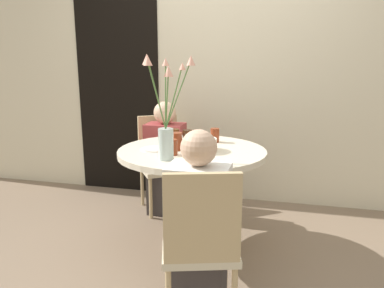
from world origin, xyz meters
TOP-DOWN VIEW (x-y plane):
  - ground_plane at (0.00, 0.00)m, footprint 16.00×16.00m
  - wall_back at (0.00, 1.12)m, footprint 8.00×0.05m
  - doorway_panel at (-1.07, 1.09)m, footprint 0.90×0.01m
  - dining_table at (0.00, 0.00)m, footprint 1.08×1.08m
  - chair_near_front at (-0.48, 0.71)m, footprint 0.56×0.56m
  - chair_far_back at (0.25, -0.82)m, footprint 0.50×0.50m
  - birthday_cake at (0.07, -0.02)m, footprint 0.23×0.23m
  - flower_vase at (-0.09, -0.33)m, footprint 0.30×0.29m
  - side_plate at (-0.26, -0.07)m, footprint 0.20×0.20m
  - drink_glass_0 at (-0.09, -0.19)m, footprint 0.06×0.06m
  - drink_glass_1 at (-0.08, 0.17)m, footprint 0.07×0.07m
  - drink_glass_2 at (-0.10, -0.05)m, footprint 0.08×0.08m
  - drink_glass_3 at (0.12, 0.28)m, footprint 0.07×0.07m
  - drink_glass_4 at (-0.17, 0.15)m, footprint 0.06×0.06m
  - person_woman at (-0.39, 0.58)m, footprint 0.34×0.24m
  - person_boy at (0.20, -0.67)m, footprint 0.34×0.24m

SIDE VIEW (x-z plane):
  - ground_plane at x=0.00m, z-range 0.00..0.00m
  - person_woman at x=-0.39m, z-range -0.03..1.01m
  - person_boy at x=0.20m, z-range -0.03..1.01m
  - chair_near_front at x=-0.48m, z-range 0.05..0.93m
  - chair_far_back at x=0.25m, z-range 0.05..0.93m
  - dining_table at x=0.00m, z-range 0.24..1.01m
  - side_plate at x=-0.26m, z-range 0.77..0.78m
  - birthday_cake at x=0.07m, z-range 0.74..0.88m
  - drink_glass_0 at x=-0.09m, z-range 0.77..0.88m
  - drink_glass_1 at x=-0.08m, z-range 0.77..0.88m
  - drink_glass_3 at x=0.12m, z-range 0.77..0.88m
  - drink_glass_4 at x=-0.17m, z-range 0.77..0.88m
  - drink_glass_2 at x=-0.10m, z-range 0.77..0.90m
  - doorway_panel at x=-1.07m, z-range 0.00..2.05m
  - flower_vase at x=-0.09m, z-range 0.71..1.39m
  - wall_back at x=0.00m, z-range 0.00..2.60m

